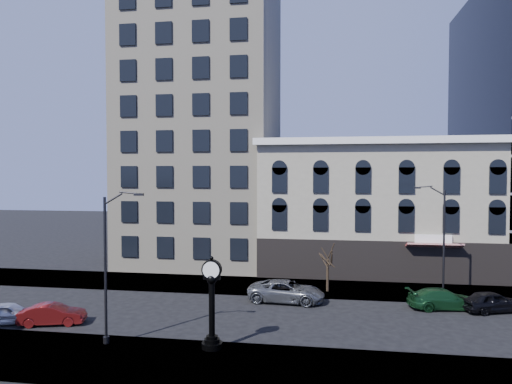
% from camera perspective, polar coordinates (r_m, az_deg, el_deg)
% --- Properties ---
extents(ground, '(160.00, 160.00, 0.00)m').
position_cam_1_polar(ground, '(31.33, -4.92, -15.04)').
color(ground, black).
rests_on(ground, ground).
extents(sidewalk_far, '(160.00, 6.00, 0.12)m').
position_cam_1_polar(sidewalk_far, '(38.85, -2.05, -11.55)').
color(sidewalk_far, gray).
rests_on(sidewalk_far, ground).
extents(sidewalk_near, '(160.00, 6.00, 0.12)m').
position_cam_1_polar(sidewalk_near, '(24.07, -9.76, -20.33)').
color(sidewalk_near, gray).
rests_on(sidewalk_near, ground).
extents(cream_tower, '(15.90, 15.40, 42.50)m').
position_cam_1_polar(cream_tower, '(50.76, -6.66, 13.56)').
color(cream_tower, beige).
rests_on(cream_tower, ground).
extents(victorian_row, '(22.60, 11.19, 12.50)m').
position_cam_1_polar(victorian_row, '(45.33, 14.99, -2.05)').
color(victorian_row, gray).
rests_on(victorian_row, ground).
extents(street_clock, '(1.11, 1.11, 4.88)m').
position_cam_1_polar(street_clock, '(24.80, -5.54, -14.08)').
color(street_clock, black).
rests_on(street_clock, sidewalk_near).
extents(street_lamp_near, '(2.18, 0.38, 8.41)m').
position_cam_1_polar(street_lamp_near, '(25.62, -17.11, -4.18)').
color(street_lamp_near, black).
rests_on(street_lamp_near, sidewalk_near).
extents(street_lamp_far, '(2.18, 0.68, 8.50)m').
position_cam_1_polar(street_lamp_far, '(36.17, 21.50, -2.31)').
color(street_lamp_far, black).
rests_on(street_lamp_far, sidewalk_far).
extents(bare_tree_far, '(2.35, 2.35, 4.04)m').
position_cam_1_polar(bare_tree_far, '(36.47, 8.95, -7.51)').
color(bare_tree_far, '#322619').
rests_on(bare_tree_far, sidewalk_far).
extents(car_near_a, '(4.18, 2.77, 1.32)m').
position_cam_1_polar(car_near_a, '(33.16, -28.66, -13.13)').
color(car_near_a, silver).
rests_on(car_near_a, ground).
extents(car_near_b, '(4.11, 2.37, 1.28)m').
position_cam_1_polar(car_near_b, '(31.76, -24.09, -13.77)').
color(car_near_b, maroon).
rests_on(car_near_b, ground).
extents(car_far_a, '(5.73, 2.97, 1.54)m').
position_cam_1_polar(car_far_a, '(34.08, 3.82, -12.27)').
color(car_far_a, '#595B60').
rests_on(car_far_a, ground).
extents(car_far_b, '(5.06, 2.76, 1.39)m').
position_cam_1_polar(car_far_b, '(34.81, 22.36, -12.25)').
color(car_far_b, '#143F1E').
rests_on(car_far_b, ground).
extents(car_far_c, '(4.47, 2.92, 1.41)m').
position_cam_1_polar(car_far_c, '(35.42, 27.46, -12.06)').
color(car_far_c, black).
rests_on(car_far_c, ground).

